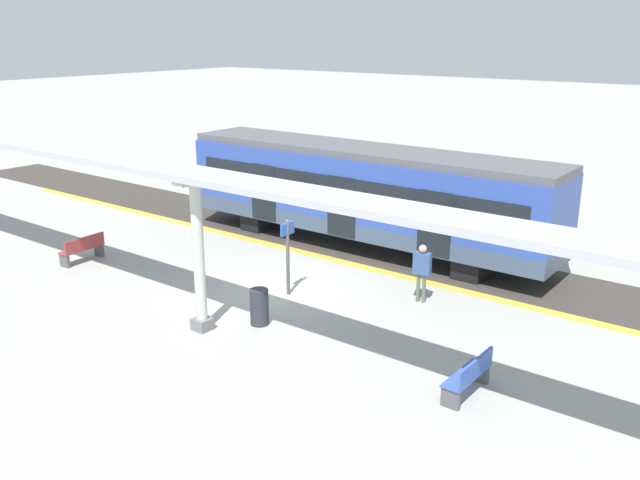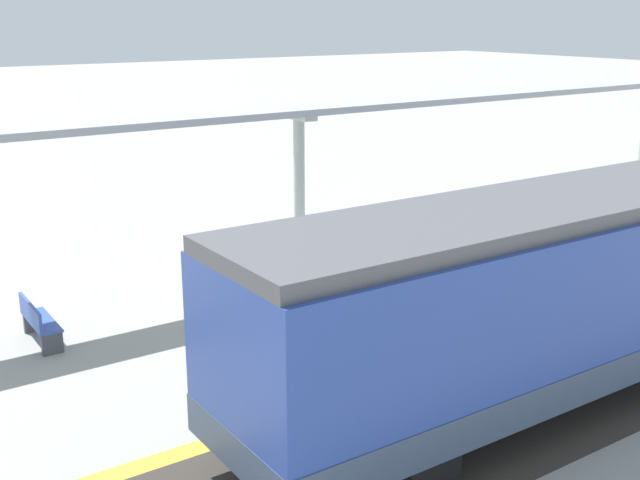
% 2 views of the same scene
% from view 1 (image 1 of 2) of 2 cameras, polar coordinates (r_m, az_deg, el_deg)
% --- Properties ---
extents(ground_plane, '(176.00, 176.00, 0.00)m').
position_cam_1_polar(ground_plane, '(19.59, -3.80, -4.38)').
color(ground_plane, '#9B9A92').
extents(tactile_edge_strip, '(0.38, 34.88, 0.01)m').
position_cam_1_polar(tactile_edge_strip, '(22.03, 1.83, -1.83)').
color(tactile_edge_strip, gold).
rests_on(tactile_edge_strip, ground).
extents(trackbed, '(3.20, 46.88, 0.01)m').
position_cam_1_polar(trackbed, '(23.44, 4.36, -0.68)').
color(trackbed, '#38332D').
rests_on(trackbed, ground).
extents(train_near_carriage, '(2.65, 13.64, 3.48)m').
position_cam_1_polar(train_near_carriage, '(23.13, 3.70, 3.80)').
color(train_near_carriage, '#2A459A').
rests_on(train_near_carriage, ground).
extents(canopy_pillar_second, '(1.10, 0.44, 3.89)m').
position_cam_1_polar(canopy_pillar_second, '(16.72, -10.21, -1.29)').
color(canopy_pillar_second, slate).
rests_on(canopy_pillar_second, ground).
extents(canopy_beam, '(1.20, 28.13, 0.16)m').
position_cam_1_polar(canopy_beam, '(16.42, -11.31, 5.56)').
color(canopy_beam, '#A8AAB2').
rests_on(canopy_beam, canopy_pillar_nearest).
extents(bench_near_end, '(1.51, 0.46, 0.86)m').
position_cam_1_polar(bench_near_end, '(14.45, 12.52, -11.14)').
color(bench_near_end, '#3654AB').
rests_on(bench_near_end, ground).
extents(bench_mid_platform, '(1.52, 0.53, 0.86)m').
position_cam_1_polar(bench_mid_platform, '(23.19, -19.39, -0.71)').
color(bench_mid_platform, '#953333').
rests_on(bench_mid_platform, ground).
extents(trash_bin, '(0.48, 0.48, 0.95)m').
position_cam_1_polar(trash_bin, '(17.36, -5.14, -5.64)').
color(trash_bin, '#292B36').
rests_on(trash_bin, ground).
extents(platform_info_sign, '(0.56, 0.10, 2.20)m').
position_cam_1_polar(platform_info_sign, '(18.94, -2.75, -0.85)').
color(platform_info_sign, '#4C4C51').
rests_on(platform_info_sign, ground).
extents(passenger_waiting_near_edge, '(0.29, 0.51, 1.66)m').
position_cam_1_polar(passenger_waiting_near_edge, '(18.68, 8.61, -2.23)').
color(passenger_waiting_near_edge, '#4F5C4F').
rests_on(passenger_waiting_near_edge, ground).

